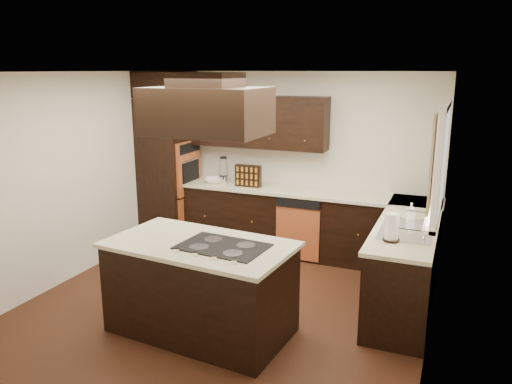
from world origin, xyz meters
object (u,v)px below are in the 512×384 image
(oven_column, at_px, (169,170))
(island, at_px, (201,289))
(range_hood, at_px, (207,111))
(spice_rack, at_px, (248,176))

(oven_column, relative_size, island, 1.25)
(oven_column, height_order, range_hood, range_hood)
(island, bearing_deg, range_hood, 40.07)
(oven_column, relative_size, spice_rack, 5.76)
(oven_column, distance_m, range_hood, 3.13)
(range_hood, height_order, spice_rack, range_hood)
(spice_rack, bearing_deg, island, -80.15)
(oven_column, height_order, spice_rack, oven_column)
(island, relative_size, spice_rack, 4.62)
(range_hood, distance_m, spice_rack, 2.58)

